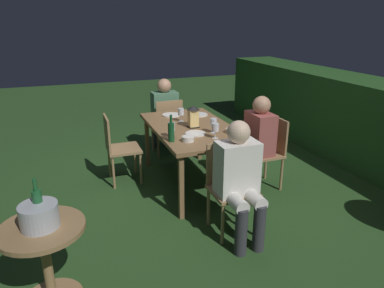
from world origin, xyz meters
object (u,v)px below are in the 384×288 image
wine_glass_b (214,123)px  plate_b (195,134)px  wine_glass_d (171,127)px  chair_side_right_b (268,149)px  wine_glass_a (215,128)px  bowl_olives (188,139)px  dining_table (192,131)px  chair_head_far (230,183)px  person_in_cream (240,177)px  wine_glass_c (181,112)px  ice_bucket (39,214)px  lantern_centerpiece (193,115)px  bowl_bread (231,131)px  person_in_rust (255,139)px  side_table (45,252)px  plate_a (171,115)px  green_bottle_on_table (171,132)px  plate_c (199,115)px  person_in_green (164,111)px  chair_side_left_a (118,146)px  chair_head_near (168,124)px

wine_glass_b → plate_b: (-0.02, -0.21, -0.11)m
wine_glass_d → plate_b: 0.31m
chair_side_right_b → wine_glass_a: wine_glass_a is taller
wine_glass_d → bowl_olives: 0.24m
wine_glass_a → plate_b: wine_glass_a is taller
dining_table → wine_glass_d: wine_glass_d is taller
chair_head_far → wine_glass_d: wine_glass_d is taller
dining_table → person_in_cream: 1.27m
wine_glass_b → plate_b: bearing=-95.8°
wine_glass_b → wine_glass_c: bearing=-161.0°
chair_side_right_b → wine_glass_c: bearing=-124.3°
person_in_cream → ice_bucket: bearing=-81.1°
dining_table → lantern_centerpiece: bearing=-1.3°
wine_glass_c → bowl_bread: wine_glass_c is taller
dining_table → person_in_rust: bearing=60.6°
chair_head_far → bowl_bread: 0.81m
chair_side_right_b → side_table: (1.16, -2.52, -0.05)m
lantern_centerpiece → bowl_olives: (0.46, -0.23, -0.12)m
dining_table → ice_bucket: 2.26m
person_in_cream → wine_glass_b: 0.98m
wine_glass_b → plate_a: bearing=-165.6°
green_bottle_on_table → wine_glass_b: 0.55m
green_bottle_on_table → plate_a: 1.06m
dining_table → person_in_rust: 0.76m
plate_c → ice_bucket: bearing=-44.2°
wine_glass_b → lantern_centerpiece: bearing=-153.5°
wine_glass_c → plate_c: 0.40m
bowl_bread → wine_glass_b: bearing=-111.1°
green_bottle_on_table → plate_b: (-0.14, 0.33, -0.10)m
plate_a → plate_b: size_ratio=1.06×
green_bottle_on_table → bowl_olives: (0.06, 0.17, -0.08)m
person_in_rust → wine_glass_d: (-0.05, -1.01, 0.24)m
person_in_green → person_in_cream: same height
person_in_green → wine_glass_c: (1.02, -0.06, 0.24)m
person_in_cream → bowl_olives: bearing=-163.2°
plate_c → chair_side_left_a: bearing=-85.6°
dining_table → plate_a: size_ratio=6.82×
person_in_rust → side_table: person_in_rust is taller
chair_head_near → person_in_green: (-0.20, 0.00, 0.15)m
chair_head_far → plate_a: size_ratio=3.61×
chair_side_right_b → wine_glass_a: 0.88m
side_table → person_in_rust: bearing=116.5°
plate_b → ice_bucket: ice_bucket is taller
plate_c → bowl_olives: size_ratio=1.78×
chair_side_right_b → green_bottle_on_table: size_ratio=3.00×
chair_head_near → wine_glass_b: wine_glass_b is taller
chair_head_far → ice_bucket: 1.74m
person_in_green → bowl_bread: person_in_green is taller
chair_head_near → wine_glass_d: size_ratio=5.15×
wine_glass_a → plate_b: 0.28m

